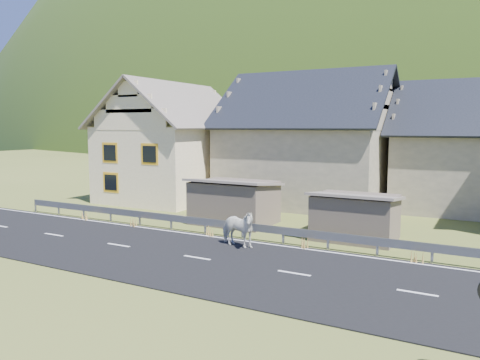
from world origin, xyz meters
The scene contains 12 objects.
ground centered at (0.00, 0.00, 0.00)m, with size 160.00×160.00×0.00m, color #45511E.
road centered at (0.00, 0.00, 0.02)m, with size 60.00×7.00×0.04m, color black.
lane_markings centered at (0.00, 0.00, 0.04)m, with size 60.00×6.60×0.01m, color silver.
guardrail centered at (0.00, 3.68, 0.56)m, with size 28.10×0.09×0.75m.
shed_left centered at (-2.00, 6.50, 1.10)m, with size 4.30×3.30×2.40m, color #6D5D4F.
shed_right centered at (4.50, 6.00, 1.00)m, with size 3.80×2.90×2.20m, color #6D5D4F.
house_cream centered at (-10.00, 12.00, 4.36)m, with size 7.80×9.80×8.30m.
house_stone_a centered at (-1.00, 15.00, 4.63)m, with size 10.80×9.80×8.90m.
house_stone_b centered at (9.00, 17.00, 4.24)m, with size 9.80×8.80×8.10m.
mountain centered at (5.00, 180.00, -20.00)m, with size 440.00×280.00×260.00m, color #203810.
conifer_patch centered at (-55.00, 110.00, 6.00)m, with size 76.00×50.00×28.00m, color black.
horse centered at (0.55, 2.19, 0.83)m, with size 1.88×0.86×1.59m, color silver.
Camera 1 is at (9.82, -14.57, 5.06)m, focal length 35.00 mm.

